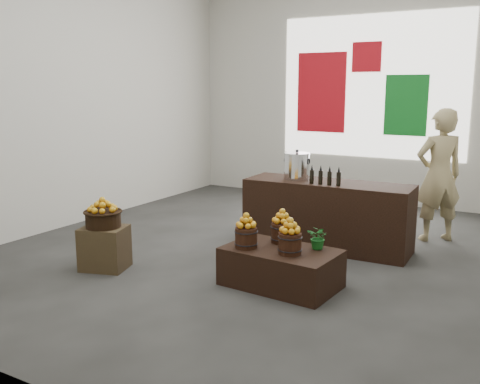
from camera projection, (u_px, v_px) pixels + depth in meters
The scene contains 22 objects.
ground at pixel (259, 250), 6.68m from camera, with size 7.00×7.00×0.00m, color #3A3A37.
back_wall at pixel (355, 87), 9.26m from camera, with size 6.00×0.04×4.00m, color beige.
back_opening at pixel (371, 87), 9.10m from camera, with size 3.20×0.02×2.40m, color white.
deco_red_left at pixel (321, 93), 9.55m from camera, with size 0.90×0.04×1.40m, color #B30D17.
deco_green_right at pixel (406, 105), 8.86m from camera, with size 0.70×0.04×1.00m, color #106C20.
deco_red_upper at pixel (367, 57), 9.04m from camera, with size 0.50×0.04×0.50m, color #B30D17.
crate at pixel (105, 248), 5.95m from camera, with size 0.48×0.39×0.48m, color #503F25.
wicker_basket at pixel (103, 219), 5.88m from camera, with size 0.38×0.38×0.17m, color black.
apples_in_basket at pixel (102, 205), 5.85m from camera, with size 0.30×0.30×0.16m, color #A50905, non-canonical shape.
display_table at pixel (281, 267), 5.43m from camera, with size 1.13×0.70×0.39m, color black.
apple_bucket_front_left at pixel (246, 238), 5.43m from camera, with size 0.23×0.23×0.21m, color #351A0E.
apples_in_bucket_front_left at pixel (246, 220), 5.39m from camera, with size 0.17×0.17×0.15m, color #A50905, non-canonical shape.
apple_bucket_front_right at pixel (290, 244), 5.22m from camera, with size 0.23×0.23×0.21m, color #351A0E.
apples_in_bucket_front_right at pixel (290, 226), 5.19m from camera, with size 0.17×0.17×0.15m, color #A50905, non-canonical shape.
apple_bucket_rear at pixel (282, 233), 5.61m from camera, with size 0.23×0.23×0.21m, color #351A0E.
apples_in_bucket_rear at pixel (282, 216), 5.57m from camera, with size 0.17×0.17×0.15m, color #A50905, non-canonical shape.
herb_garnish_right at pixel (319, 237), 5.37m from camera, with size 0.22×0.19×0.24m, color #12591A.
herb_garnish_left at pixel (244, 228), 5.73m from camera, with size 0.13×0.11×0.24m, color #12591A.
counter at pixel (327, 215), 6.70m from camera, with size 2.06×0.66×0.84m, color black.
stock_pot_left at pixel (297, 167), 6.79m from camera, with size 0.32×0.32×0.32m, color silver.
oil_cruets at pixel (323, 175), 6.42m from camera, with size 0.30×0.06×0.23m, color black, non-canonical shape.
shopper at pixel (439, 175), 6.94m from camera, with size 0.63×0.42×1.74m, color #9A8B5E.
Camera 1 is at (2.99, -5.67, 2.00)m, focal length 40.00 mm.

